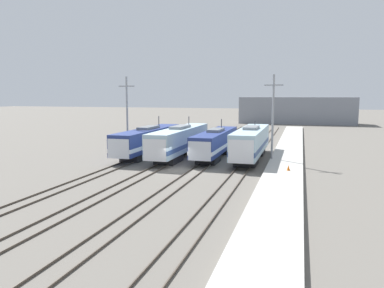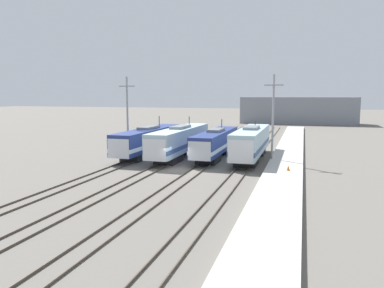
% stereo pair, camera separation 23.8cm
% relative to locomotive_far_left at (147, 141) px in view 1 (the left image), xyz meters
% --- Properties ---
extents(ground_plane, '(400.00, 400.00, 0.00)m').
position_rel_locomotive_far_left_xyz_m(ground_plane, '(7.23, -8.77, -2.10)').
color(ground_plane, '#666059').
extents(rail_pair_far_left, '(1.51, 120.00, 0.15)m').
position_rel_locomotive_far_left_xyz_m(rail_pair_far_left, '(0.00, -8.77, -2.03)').
color(rail_pair_far_left, '#4C4238').
rests_on(rail_pair_far_left, ground_plane).
extents(rail_pair_center_left, '(1.51, 120.00, 0.15)m').
position_rel_locomotive_far_left_xyz_m(rail_pair_center_left, '(4.82, -8.77, -2.03)').
color(rail_pair_center_left, '#4C4238').
rests_on(rail_pair_center_left, ground_plane).
extents(rail_pair_center_right, '(1.51, 120.00, 0.15)m').
position_rel_locomotive_far_left_xyz_m(rail_pair_center_right, '(9.64, -8.77, -2.03)').
color(rail_pair_center_right, '#4C4238').
rests_on(rail_pair_center_right, ground_plane).
extents(rail_pair_far_right, '(1.51, 120.00, 0.15)m').
position_rel_locomotive_far_left_xyz_m(rail_pair_far_right, '(14.46, -8.77, -2.03)').
color(rail_pair_far_right, '#4C4238').
rests_on(rail_pair_far_right, ground_plane).
extents(locomotive_far_left, '(3.05, 18.45, 5.32)m').
position_rel_locomotive_far_left_xyz_m(locomotive_far_left, '(0.00, 0.00, 0.00)').
color(locomotive_far_left, black).
rests_on(locomotive_far_left, ground_plane).
extents(locomotive_center_left, '(3.08, 18.88, 5.34)m').
position_rel_locomotive_far_left_xyz_m(locomotive_center_left, '(4.82, -0.26, 0.11)').
color(locomotive_center_left, '#232326').
rests_on(locomotive_center_left, ground_plane).
extents(locomotive_center_right, '(2.96, 16.94, 5.03)m').
position_rel_locomotive_far_left_xyz_m(locomotive_center_right, '(9.64, 0.51, -0.07)').
color(locomotive_center_right, black).
rests_on(locomotive_center_right, ground_plane).
extents(locomotive_far_right, '(3.12, 17.40, 4.86)m').
position_rel_locomotive_far_left_xyz_m(locomotive_far_right, '(14.46, 0.35, 0.16)').
color(locomotive_far_right, '#232326').
rests_on(locomotive_far_right, ground_plane).
extents(catenary_tower_left, '(2.33, 0.27, 10.99)m').
position_rel_locomotive_far_left_xyz_m(catenary_tower_left, '(-2.71, -0.57, 3.69)').
color(catenary_tower_left, gray).
rests_on(catenary_tower_left, ground_plane).
extents(catenary_tower_right, '(2.33, 0.27, 10.99)m').
position_rel_locomotive_far_left_xyz_m(catenary_tower_right, '(17.28, -0.57, 3.69)').
color(catenary_tower_right, gray).
rests_on(catenary_tower_right, ground_plane).
extents(platform, '(4.00, 120.00, 0.44)m').
position_rel_locomotive_far_left_xyz_m(platform, '(19.09, -8.77, -1.88)').
color(platform, '#B7B5AD').
rests_on(platform, ground_plane).
extents(traffic_cone, '(0.36, 0.36, 0.58)m').
position_rel_locomotive_far_left_xyz_m(traffic_cone, '(19.57, -7.66, -1.37)').
color(traffic_cone, orange).
rests_on(traffic_cone, platform).
extents(depot_building, '(33.03, 10.60, 7.87)m').
position_rel_locomotive_far_left_xyz_m(depot_building, '(19.23, 68.05, 1.83)').
color(depot_building, gray).
rests_on(depot_building, ground_plane).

